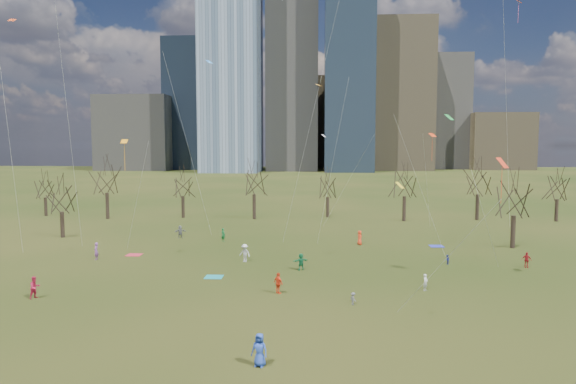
{
  "coord_description": "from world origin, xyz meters",
  "views": [
    {
      "loc": [
        2.89,
        -42.46,
        11.94
      ],
      "look_at": [
        0.0,
        12.0,
        7.0
      ],
      "focal_mm": 32.0,
      "sensor_mm": 36.0,
      "label": 1
    }
  ],
  "objects_px": {
    "blanket_teal": "(214,277)",
    "blanket_crimson": "(134,255)",
    "person_1": "(425,282)",
    "person_2": "(35,287)",
    "blanket_navy": "(436,246)",
    "person_0": "(260,350)",
    "person_4": "(278,283)"
  },
  "relations": [
    {
      "from": "person_2",
      "to": "person_0",
      "type": "bearing_deg",
      "value": -90.73
    },
    {
      "from": "blanket_navy",
      "to": "blanket_teal",
      "type": "bearing_deg",
      "value": -146.51
    },
    {
      "from": "blanket_navy",
      "to": "person_0",
      "type": "distance_m",
      "value": 38.47
    },
    {
      "from": "person_2",
      "to": "person_1",
      "type": "bearing_deg",
      "value": -52.6
    },
    {
      "from": "blanket_teal",
      "to": "blanket_crimson",
      "type": "bearing_deg",
      "value": 139.97
    },
    {
      "from": "person_1",
      "to": "person_0",
      "type": "bearing_deg",
      "value": 179.58
    },
    {
      "from": "blanket_navy",
      "to": "person_0",
      "type": "relative_size",
      "value": 0.87
    },
    {
      "from": "blanket_navy",
      "to": "person_1",
      "type": "distance_m",
      "value": 19.78
    },
    {
      "from": "blanket_teal",
      "to": "person_0",
      "type": "xyz_separation_m",
      "value": [
        6.21,
        -18.64,
        0.9
      ]
    },
    {
      "from": "person_0",
      "to": "person_1",
      "type": "height_order",
      "value": "person_0"
    },
    {
      "from": "blanket_navy",
      "to": "person_2",
      "type": "relative_size",
      "value": 0.91
    },
    {
      "from": "person_2",
      "to": "blanket_navy",
      "type": "bearing_deg",
      "value": -27.46
    },
    {
      "from": "blanket_teal",
      "to": "blanket_navy",
      "type": "xyz_separation_m",
      "value": [
        23.65,
        15.64,
        0.0
      ]
    },
    {
      "from": "person_1",
      "to": "person_4",
      "type": "distance_m",
      "value": 12.16
    },
    {
      "from": "blanket_crimson",
      "to": "person_4",
      "type": "relative_size",
      "value": 0.93
    },
    {
      "from": "blanket_navy",
      "to": "person_2",
      "type": "bearing_deg",
      "value": -147.81
    },
    {
      "from": "blanket_crimson",
      "to": "person_1",
      "type": "xyz_separation_m",
      "value": [
        28.91,
        -12.3,
        0.68
      ]
    },
    {
      "from": "blanket_teal",
      "to": "blanket_crimson",
      "type": "xyz_separation_m",
      "value": [
        -10.6,
        8.9,
        0.0
      ]
    },
    {
      "from": "blanket_navy",
      "to": "person_4",
      "type": "relative_size",
      "value": 0.93
    },
    {
      "from": "person_0",
      "to": "person_2",
      "type": "height_order",
      "value": "person_0"
    },
    {
      "from": "blanket_navy",
      "to": "person_0",
      "type": "bearing_deg",
      "value": -116.96
    },
    {
      "from": "person_2",
      "to": "person_4",
      "type": "bearing_deg",
      "value": -52.65
    },
    {
      "from": "blanket_teal",
      "to": "person_1",
      "type": "distance_m",
      "value": 18.64
    },
    {
      "from": "person_2",
      "to": "blanket_teal",
      "type": "bearing_deg",
      "value": -29.98
    },
    {
      "from": "blanket_teal",
      "to": "person_4",
      "type": "distance_m",
      "value": 7.99
    },
    {
      "from": "person_1",
      "to": "person_2",
      "type": "height_order",
      "value": "person_2"
    },
    {
      "from": "blanket_crimson",
      "to": "person_1",
      "type": "relative_size",
      "value": 1.15
    },
    {
      "from": "person_1",
      "to": "person_2",
      "type": "relative_size",
      "value": 0.79
    },
    {
      "from": "blanket_crimson",
      "to": "person_2",
      "type": "height_order",
      "value": "person_2"
    },
    {
      "from": "person_1",
      "to": "blanket_navy",
      "type": "bearing_deg",
      "value": 22.4
    },
    {
      "from": "person_4",
      "to": "person_1",
      "type": "bearing_deg",
      "value": -126.72
    },
    {
      "from": "person_1",
      "to": "person_2",
      "type": "xyz_separation_m",
      "value": [
        -31.02,
        -3.84,
        0.18
      ]
    }
  ]
}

